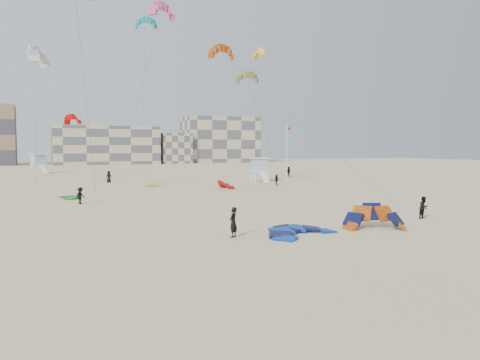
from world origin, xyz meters
name	(u,v)px	position (x,y,z in m)	size (l,w,h in m)	color
ground	(238,240)	(0.00, 0.00, 0.00)	(320.00, 320.00, 0.00)	#D1BE8C
kite_ground_blue	(300,235)	(4.24, 0.08, 0.00)	(4.55, 4.73, 0.76)	#095BBB
kite_ground_orange	(375,229)	(9.84, -0.23, 0.00)	(4.18, 3.26, 2.64)	#FB5C0D
kite_ground_green	(69,198)	(-7.59, 27.62, 0.00)	(2.92, 3.09, 0.46)	#1E7717
kite_ground_red_far	(226,189)	(12.09, 31.92, 0.00)	(3.11, 2.81, 1.70)	#D30007
kite_ground_yellow	(154,187)	(4.19, 38.83, 0.00)	(3.25, 3.39, 0.62)	gold
kitesurfer_main	(233,222)	(0.09, 0.90, 0.92)	(0.67, 0.44, 1.84)	black
kitesurfer_b	(424,208)	(16.26, 1.91, 0.85)	(0.82, 0.64, 1.70)	black
kitesurfer_c	(80,196)	(-6.89, 21.95, 0.81)	(1.04, 0.60, 1.62)	black
kitesurfer_d	(277,180)	(20.57, 33.66, 0.79)	(0.93, 0.39, 1.59)	black
kitesurfer_e	(109,177)	(-0.54, 48.38, 0.91)	(0.88, 0.58, 1.81)	black
kitesurfer_f	(289,171)	(32.29, 50.92, 0.91)	(1.69, 0.54, 1.83)	black
kite_fly_orange	(222,53)	(11.68, 32.25, 17.51)	(3.54, 32.94, 17.53)	#FB5C0D
kite_fly_grey	(38,58)	(-10.08, 33.86, 15.58)	(5.08, 7.52, 16.11)	silver
kite_fly_pink	(162,12)	(4.74, 35.33, 22.78)	(6.74, 14.79, 23.02)	#D5496D
kite_fly_olive	(247,78)	(17.40, 36.79, 15.26)	(4.56, 7.45, 15.40)	olive
kite_fly_yellow	(259,54)	(26.96, 52.61, 22.33)	(3.59, 4.33, 22.69)	gold
kite_fly_teal_b	(146,24)	(7.12, 56.00, 26.41)	(4.60, 4.47, 26.45)	#1396AF
kite_fly_red	(72,120)	(-4.59, 62.66, 10.14)	(4.88, 9.20, 10.60)	#D30007
lifeguard_tower_near	(260,170)	(21.52, 41.08, 1.87)	(3.00, 5.34, 3.77)	white
lifeguard_tower_far	(39,164)	(-10.17, 80.32, 2.01)	(3.69, 6.01, 4.06)	white
flagpole	(287,153)	(24.70, 38.11, 4.60)	(0.71, 0.11, 8.80)	white
condo_mid	(106,145)	(10.00, 130.00, 6.00)	(32.00, 16.00, 12.00)	tan
condo_east	(220,140)	(50.00, 132.00, 8.00)	(26.00, 14.00, 16.00)	tan
condo_fill_right	(174,148)	(32.00, 128.00, 5.00)	(10.00, 10.00, 10.00)	tan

